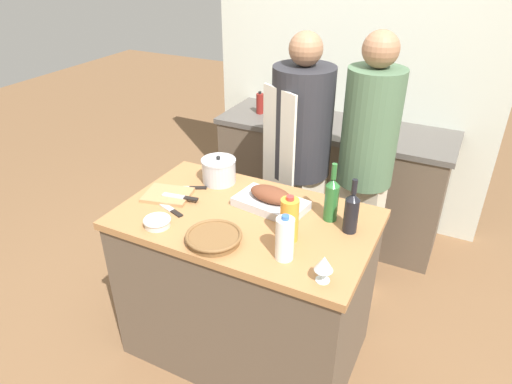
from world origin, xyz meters
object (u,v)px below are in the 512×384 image
at_px(milk_jug, 285,239).
at_px(person_cook_aproned, 300,155).
at_px(mixing_bowl, 157,222).
at_px(juice_jug, 289,220).
at_px(wicker_basket, 214,237).
at_px(knife_bread, 181,197).
at_px(condiment_bottle_short, 275,101).
at_px(wine_bottle_dark, 351,211).
at_px(knife_chef, 185,188).
at_px(knife_paring, 171,209).
at_px(roasting_pan, 271,200).
at_px(condiment_bottle_tall, 283,111).
at_px(person_cook_guest, 366,162).
at_px(wine_glass_left, 324,264).
at_px(wine_bottle_green, 332,198).
at_px(stock_pot, 219,171).
at_px(cutting_board, 168,195).
at_px(condiment_bottle_extra, 260,103).

relative_size(milk_jug, person_cook_aproned, 0.13).
bearing_deg(mixing_bowl, juice_jug, 16.83).
height_order(wicker_basket, person_cook_aproned, person_cook_aproned).
height_order(knife_bread, condiment_bottle_short, condiment_bottle_short).
relative_size(wine_bottle_dark, knife_chef, 1.15).
xyz_separation_m(milk_jug, knife_bread, (-0.69, 0.21, -0.08)).
relative_size(knife_chef, knife_paring, 1.22).
distance_m(roasting_pan, condiment_bottle_tall, 1.26).
distance_m(wicker_basket, knife_chef, 0.55).
relative_size(knife_paring, person_cook_guest, 0.12).
xyz_separation_m(mixing_bowl, person_cook_aproned, (0.33, 1.03, -0.01)).
xyz_separation_m(wicker_basket, wine_glass_left, (0.54, -0.03, 0.06)).
xyz_separation_m(milk_jug, person_cook_aproned, (-0.32, 0.99, -0.08)).
xyz_separation_m(roasting_pan, knife_bread, (-0.46, -0.15, -0.02)).
xyz_separation_m(knife_chef, condiment_bottle_tall, (0.07, 1.21, 0.08)).
bearing_deg(wine_glass_left, knife_chef, 157.38).
relative_size(condiment_bottle_tall, condiment_bottle_short, 1.56).
xyz_separation_m(wine_bottle_green, person_cook_aproned, (-0.40, 0.60, -0.10)).
distance_m(stock_pot, mixing_bowl, 0.53).
distance_m(cutting_board, mixing_bowl, 0.29).
height_order(roasting_pan, wicker_basket, roasting_pan).
relative_size(roasting_pan, wicker_basket, 1.49).
bearing_deg(stock_pot, roasting_pan, -17.64).
relative_size(stock_pot, wine_glass_left, 1.61).
height_order(mixing_bowl, condiment_bottle_extra, condiment_bottle_extra).
height_order(knife_chef, knife_paring, same).
height_order(condiment_bottle_extra, person_cook_guest, person_cook_guest).
xyz_separation_m(wicker_basket, juice_jug, (0.30, 0.18, 0.08)).
height_order(cutting_board, condiment_bottle_short, condiment_bottle_short).
bearing_deg(wine_bottle_green, wicker_basket, -134.29).
xyz_separation_m(wicker_basket, wine_bottle_dark, (0.53, 0.37, 0.09)).
height_order(condiment_bottle_tall, condiment_bottle_extra, condiment_bottle_tall).
bearing_deg(stock_pot, mixing_bowl, -93.83).
relative_size(roasting_pan, mixing_bowl, 2.91).
bearing_deg(person_cook_aproned, knife_bread, -87.29).
relative_size(wine_bottle_green, wine_bottle_dark, 1.10).
distance_m(person_cook_aproned, person_cook_guest, 0.42).
height_order(juice_jug, milk_jug, juice_jug).
height_order(wicker_basket, juice_jug, juice_jug).
height_order(wine_glass_left, knife_bread, wine_glass_left).
bearing_deg(wine_glass_left, wine_bottle_green, 105.20).
xyz_separation_m(stock_pot, knife_bread, (-0.07, -0.27, -0.05)).
bearing_deg(condiment_bottle_tall, knife_paring, -90.15).
bearing_deg(person_cook_aproned, wicker_basket, -62.90).
xyz_separation_m(wine_glass_left, knife_paring, (-0.89, 0.17, -0.08)).
height_order(cutting_board, person_cook_aproned, person_cook_aproned).
distance_m(wine_bottle_dark, condiment_bottle_extra, 1.73).
bearing_deg(milk_jug, knife_bread, 163.18).
xyz_separation_m(milk_jug, condiment_bottle_tall, (-0.68, 1.54, -0.02)).
bearing_deg(wine_bottle_green, knife_bread, -166.68).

